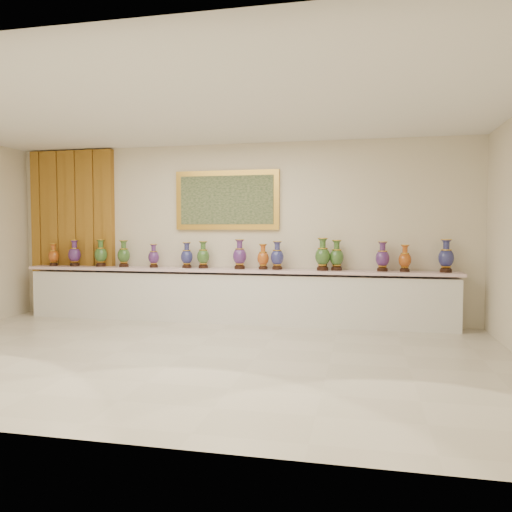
{
  "coord_description": "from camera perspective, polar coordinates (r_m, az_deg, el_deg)",
  "views": [
    {
      "loc": [
        2.15,
        -5.74,
        1.55
      ],
      "look_at": [
        0.54,
        1.7,
        1.15
      ],
      "focal_mm": 35.0,
      "sensor_mm": 36.0,
      "label": 1
    }
  ],
  "objects": [
    {
      "name": "vase_2",
      "position": [
        9.22,
        -17.31,
        0.18
      ],
      "size": [
        0.23,
        0.23,
        0.48
      ],
      "rotation": [
        0.0,
        0.0,
        -0.02
      ],
      "color": "black",
      "rests_on": "counter"
    },
    {
      "name": "ground",
      "position": [
        6.32,
        -8.25,
        -11.19
      ],
      "size": [
        8.0,
        8.0,
        0.0
      ],
      "primitive_type": "plane",
      "color": "beige",
      "rests_on": "ground"
    },
    {
      "name": "vase_13",
      "position": [
        8.05,
        16.65,
        -0.39
      ],
      "size": [
        0.21,
        0.21,
        0.42
      ],
      "rotation": [
        0.0,
        0.0,
        0.07
      ],
      "color": "black",
      "rests_on": "counter"
    },
    {
      "name": "vase_8",
      "position": [
        8.18,
        0.81,
        -0.22
      ],
      "size": [
        0.25,
        0.25,
        0.42
      ],
      "rotation": [
        0.0,
        0.0,
        -0.38
      ],
      "color": "black",
      "rests_on": "counter"
    },
    {
      "name": "counter",
      "position": [
        8.37,
        -2.84,
        -4.63
      ],
      "size": [
        7.28,
        0.48,
        0.9
      ],
      "color": "white",
      "rests_on": "ground"
    },
    {
      "name": "vase_10",
      "position": [
        8.01,
        7.62,
        0.01
      ],
      "size": [
        0.31,
        0.31,
        0.52
      ],
      "rotation": [
        0.0,
        0.0,
        -0.38
      ],
      "color": "black",
      "rests_on": "counter"
    },
    {
      "name": "vase_0",
      "position": [
        9.7,
        -22.13,
        0.02
      ],
      "size": [
        0.23,
        0.23,
        0.4
      ],
      "rotation": [
        0.0,
        0.0,
        0.3
      ],
      "color": "black",
      "rests_on": "counter"
    },
    {
      "name": "vase_1",
      "position": [
        9.47,
        -20.03,
        0.18
      ],
      "size": [
        0.25,
        0.25,
        0.47
      ],
      "rotation": [
        0.0,
        0.0,
        0.18
      ],
      "color": "black",
      "rests_on": "counter"
    },
    {
      "name": "vase_9",
      "position": [
        8.12,
        2.44,
        -0.1
      ],
      "size": [
        0.27,
        0.27,
        0.46
      ],
      "rotation": [
        0.0,
        0.0,
        -0.32
      ],
      "color": "black",
      "rests_on": "counter"
    },
    {
      "name": "vase_5",
      "position": [
        8.54,
        -7.92,
        -0.05
      ],
      "size": [
        0.21,
        0.21,
        0.44
      ],
      "rotation": [
        0.0,
        0.0,
        0.02
      ],
      "color": "black",
      "rests_on": "counter"
    },
    {
      "name": "vase_11",
      "position": [
        8.05,
        9.2,
        -0.09
      ],
      "size": [
        0.25,
        0.25,
        0.49
      ],
      "rotation": [
        0.0,
        0.0,
        -0.11
      ],
      "color": "black",
      "rests_on": "counter"
    },
    {
      "name": "vase_3",
      "position": [
        9.02,
        -14.87,
        0.12
      ],
      "size": [
        0.25,
        0.25,
        0.46
      ],
      "rotation": [
        0.0,
        0.0,
        0.2
      ],
      "color": "black",
      "rests_on": "counter"
    },
    {
      "name": "vase_7",
      "position": [
        8.25,
        -1.88,
        0.04
      ],
      "size": [
        0.26,
        0.26,
        0.49
      ],
      "rotation": [
        0.0,
        0.0,
        0.14
      ],
      "color": "black",
      "rests_on": "counter"
    },
    {
      "name": "vase_14",
      "position": [
        8.13,
        20.9,
        -0.16
      ],
      "size": [
        0.24,
        0.24,
        0.5
      ],
      "rotation": [
        0.0,
        0.0,
        0.01
      ],
      "color": "black",
      "rests_on": "counter"
    },
    {
      "name": "label_card",
      "position": [
        8.43,
        -8.41,
        -1.41
      ],
      "size": [
        0.1,
        0.06,
        0.0
      ],
      "primitive_type": "cube",
      "color": "white",
      "rests_on": "counter"
    },
    {
      "name": "vase_4",
      "position": [
        8.76,
        -11.62,
        -0.11
      ],
      "size": [
        0.21,
        0.21,
        0.4
      ],
      "rotation": [
        0.0,
        0.0,
        0.13
      ],
      "color": "black",
      "rests_on": "counter"
    },
    {
      "name": "vase_12",
      "position": [
        8.05,
        14.25,
        -0.21
      ],
      "size": [
        0.23,
        0.23,
        0.47
      ],
      "rotation": [
        0.0,
        0.0,
        0.08
      ],
      "color": "black",
      "rests_on": "counter"
    },
    {
      "name": "vase_6",
      "position": [
        8.46,
        -6.05,
        -0.01
      ],
      "size": [
        0.24,
        0.24,
        0.46
      ],
      "rotation": [
        0.0,
        0.0,
        -0.16
      ],
      "color": "black",
      "rests_on": "counter"
    },
    {
      "name": "room",
      "position": [
        9.44,
        -17.81,
        3.11
      ],
      "size": [
        8.0,
        8.0,
        8.0
      ],
      "color": "beige",
      "rests_on": "ground"
    }
  ]
}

